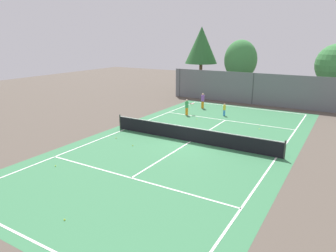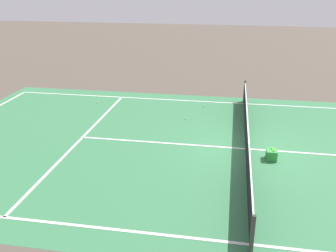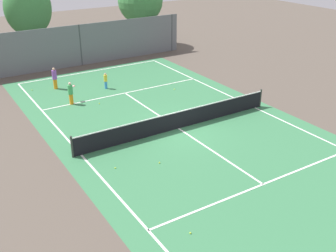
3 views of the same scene
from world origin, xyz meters
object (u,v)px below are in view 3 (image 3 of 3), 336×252
Objects in this scene: tennis_ball_0 at (99,104)px; player_0 at (55,78)px; player_1 at (106,81)px; tennis_ball_6 at (174,89)px; player_2 at (71,93)px; tennis_ball_5 at (32,90)px; tennis_ball_2 at (159,163)px; tennis_ball_1 at (115,168)px; tennis_ball_3 at (190,233)px; ball_crate at (181,117)px.

player_0 is at bearing 108.38° from tennis_ball_0.
tennis_ball_0 is (-1.52, -2.36, -0.53)m from player_1.
player_1 is 16.52× the size of tennis_ball_6.
player_2 is 21.28× the size of tennis_ball_5.
player_0 reaches higher than tennis_ball_2.
tennis_ball_1 is at bearing -95.39° from player_0.
tennis_ball_6 is at bearing 59.31° from tennis_ball_3.
player_0 is at bearing 116.07° from ball_crate.
tennis_ball_0 is at bearing 86.01° from tennis_ball_2.
ball_crate is (1.41, -7.03, -0.38)m from player_1.
tennis_ball_3 is at bearing -92.99° from player_2.
player_2 reaches higher than player_1.
tennis_ball_6 is (2.38, 4.38, -0.15)m from ball_crate.
ball_crate is at bearing -57.84° from tennis_ball_0.
tennis_ball_1 is at bearing -112.05° from player_1.
tennis_ball_6 is at bearing -34.94° from player_1.
tennis_ball_3 is (-2.14, -12.85, 0.00)m from tennis_ball_0.
tennis_ball_2 is at bearing -135.23° from ball_crate.
tennis_ball_0 is (1.42, -0.93, -0.70)m from player_2.
ball_crate is at bearing -58.17° from tennis_ball_5.
tennis_ball_6 is at bearing -33.51° from player_0.
player_0 reaches higher than player_2.
tennis_ball_0 is at bearing 176.88° from tennis_ball_6.
player_2 is (-2.94, -1.43, 0.17)m from player_1.
player_1 is 4.66m from tennis_ball_6.
tennis_ball_3 is at bearing -87.70° from tennis_ball_5.
player_0 is 22.26× the size of tennis_ball_1.
player_0 is at bearing 93.76° from tennis_ball_2.
ball_crate is 6.62× the size of tennis_ball_3.
tennis_ball_2 is at bearing -101.25° from player_1.
player_1 is 3.28m from player_2.
tennis_ball_2 is 1.00× the size of tennis_ball_5.
tennis_ball_5 is (-1.47, 0.50, -0.72)m from player_0.
tennis_ball_5 is at bearing 121.83° from ball_crate.
ball_crate reaches higher than tennis_ball_1.
player_1 reaches higher than ball_crate.
tennis_ball_2 is at bearing 71.53° from tennis_ball_3.
tennis_ball_3 is at bearing -121.80° from ball_crate.
tennis_ball_0 is at bearing -33.15° from player_2.
player_2 is (-0.05, -3.21, -0.02)m from player_0.
tennis_ball_2 is (-3.50, -3.47, -0.15)m from ball_crate.
tennis_ball_0 is 8.16m from tennis_ball_2.
ball_crate is at bearing 58.20° from tennis_ball_3.
ball_crate is 9.63m from tennis_ball_3.
player_2 reaches higher than tennis_ball_2.
player_2 reaches higher than tennis_ball_5.
player_0 is 9.82m from ball_crate.
player_0 is at bearing 84.61° from tennis_ball_1.
player_0 is 3.36× the size of ball_crate.
player_1 is 4.95m from tennis_ball_5.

